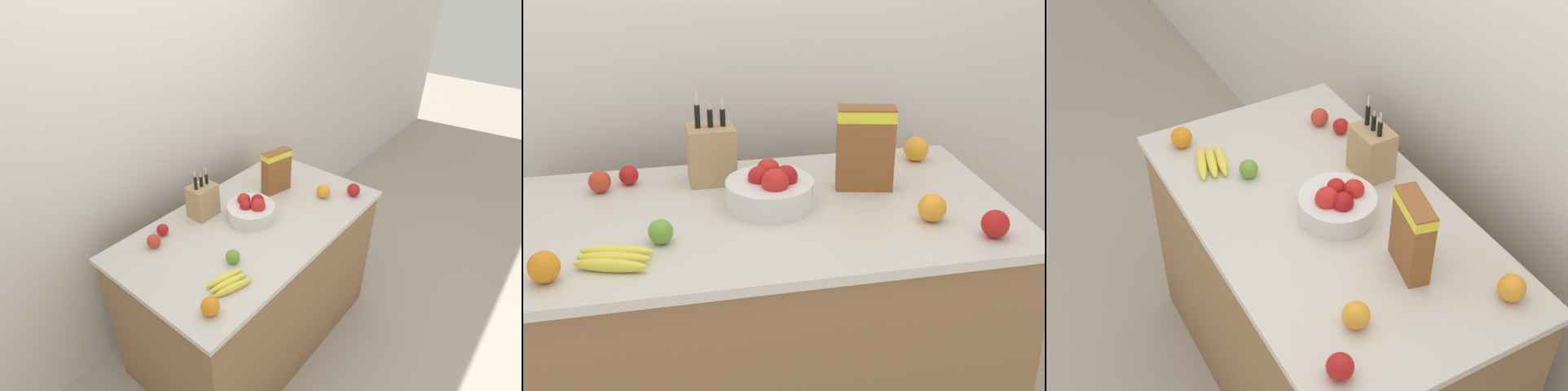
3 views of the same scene
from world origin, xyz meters
TOP-DOWN VIEW (x-y plane):
  - wall_back at (0.00, 0.64)m, footprint 9.00×0.06m
  - counter at (0.00, 0.00)m, footprint 1.52×0.86m
  - knife_block at (-0.13, 0.26)m, footprint 0.15×0.12m
  - cereal_box at (0.35, 0.10)m, footprint 0.20×0.11m
  - fruit_bowl at (0.03, 0.03)m, footprint 0.27×0.27m
  - banana_bunch at (-0.45, -0.24)m, footprint 0.22×0.16m
  - apple_rear at (0.60, -0.30)m, footprint 0.08×0.08m
  - apple_rightmost at (-0.49, 0.25)m, footprint 0.07×0.07m
  - apple_by_knife_block at (-0.40, 0.30)m, footprint 0.06×0.06m
  - apple_near_bananas at (-0.32, -0.14)m, footprint 0.07×0.07m
  - orange_front_right at (0.61, 0.30)m, footprint 0.09×0.09m
  - orange_front_left at (-0.62, -0.29)m, footprint 0.08×0.08m
  - orange_near_bowl at (0.47, -0.17)m, footprint 0.08×0.08m

SIDE VIEW (x-z plane):
  - counter at x=0.00m, z-range 0.00..0.94m
  - banana_bunch at x=-0.45m, z-range 0.94..0.97m
  - apple_by_knife_block at x=-0.40m, z-range 0.94..1.00m
  - apple_near_bananas at x=-0.32m, z-range 0.94..1.01m
  - apple_rightmost at x=-0.49m, z-range 0.94..1.01m
  - apple_rear at x=0.60m, z-range 0.94..1.02m
  - orange_front_left at x=-0.62m, z-range 0.94..1.02m
  - orange_near_bowl at x=0.47m, z-range 0.94..1.02m
  - orange_front_right at x=0.61m, z-range 0.94..1.02m
  - fruit_bowl at x=0.03m, z-range 0.92..1.06m
  - knife_block at x=-0.13m, z-range 0.88..1.19m
  - cereal_box at x=0.35m, z-range 0.95..1.22m
  - wall_back at x=0.00m, z-range 0.00..2.60m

